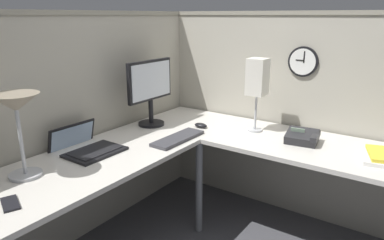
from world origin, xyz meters
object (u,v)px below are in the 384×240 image
object	(u,v)px
desk_lamp_dome	(16,110)
wall_clock	(303,62)
laptop	(85,146)
computer_mouse	(201,125)
desk_lamp_paper	(257,79)
office_phone	(303,137)
cell_phone	(10,204)
monitor	(150,88)
keyboard	(178,138)

from	to	relation	value
desk_lamp_dome	wall_clock	size ratio (longest dim) A/B	2.02
laptop	computer_mouse	xyz separation A→B (m)	(0.81, -0.34, -0.01)
laptop	computer_mouse	bearing A→B (deg)	-22.92
laptop	desk_lamp_paper	xyz separation A→B (m)	(0.97, -0.71, 0.36)
office_phone	desk_lamp_paper	bearing A→B (deg)	81.55
desk_lamp_dome	office_phone	distance (m)	1.73
desk_lamp_dome	desk_lamp_paper	xyz separation A→B (m)	(1.40, -0.67, 0.02)
office_phone	wall_clock	size ratio (longest dim) A/B	1.04
office_phone	wall_clock	world-z (taller)	wall_clock
laptop	desk_lamp_dome	size ratio (longest dim) A/B	0.86
computer_mouse	desk_lamp_dome	distance (m)	1.32
desk_lamp_paper	cell_phone	bearing A→B (deg)	164.55
monitor	desk_lamp_dome	xyz separation A→B (m)	(-1.08, -0.06, 0.07)
monitor	desk_lamp_dome	bearing A→B (deg)	-177.07
monitor	desk_lamp_dome	world-z (taller)	monitor
keyboard	computer_mouse	world-z (taller)	computer_mouse
office_phone	cell_phone	bearing A→B (deg)	152.15
wall_clock	computer_mouse	bearing A→B (deg)	126.98
laptop	wall_clock	xyz separation A→B (m)	(1.26, -0.94, 0.47)
laptop	computer_mouse	distance (m)	0.88
cell_phone	desk_lamp_dome	bearing A→B (deg)	68.73
computer_mouse	wall_clock	world-z (taller)	wall_clock
computer_mouse	desk_lamp_paper	size ratio (longest dim) A/B	0.20
desk_lamp_dome	desk_lamp_paper	world-z (taller)	desk_lamp_paper
keyboard	wall_clock	bearing A→B (deg)	-35.30
wall_clock	monitor	bearing A→B (deg)	122.77
wall_clock	desk_lamp_paper	bearing A→B (deg)	141.77
monitor	computer_mouse	xyz separation A→B (m)	(0.16, -0.35, -0.28)
monitor	keyboard	size ratio (longest dim) A/B	1.16
cell_phone	wall_clock	bearing A→B (deg)	2.64
computer_mouse	desk_lamp_paper	bearing A→B (deg)	-66.30
computer_mouse	office_phone	xyz separation A→B (m)	(0.11, -0.75, 0.02)
cell_phone	desk_lamp_paper	bearing A→B (deg)	6.65
monitor	wall_clock	bearing A→B (deg)	-57.23
laptop	cell_phone	xyz separation A→B (m)	(-0.64, -0.27, -0.02)
laptop	wall_clock	bearing A→B (deg)	-36.68
monitor	desk_lamp_paper	bearing A→B (deg)	-65.83
keyboard	computer_mouse	bearing A→B (deg)	5.78
desk_lamp_paper	wall_clock	distance (m)	0.38
keyboard	desk_lamp_dome	bearing A→B (deg)	161.68
laptop	wall_clock	distance (m)	1.64
monitor	computer_mouse	distance (m)	0.48
monitor	laptop	world-z (taller)	monitor
computer_mouse	cell_phone	world-z (taller)	computer_mouse
monitor	wall_clock	xyz separation A→B (m)	(0.61, -0.95, 0.20)
laptop	cell_phone	size ratio (longest dim) A/B	2.67
desk_lamp_paper	desk_lamp_dome	bearing A→B (deg)	154.56
office_phone	desk_lamp_paper	world-z (taller)	desk_lamp_paper
computer_mouse	desk_lamp_dome	world-z (taller)	desk_lamp_dome
cell_phone	office_phone	world-z (taller)	office_phone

